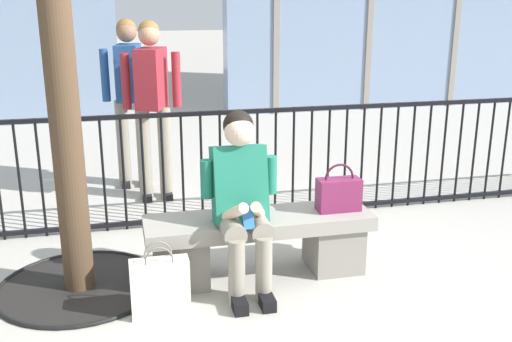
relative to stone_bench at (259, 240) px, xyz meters
name	(u,v)px	position (x,y,z in m)	size (l,w,h in m)	color
ground_plane	(259,274)	(0.00, 0.00, -0.27)	(60.00, 60.00, 0.00)	#B2ADA3
stone_bench	(259,240)	(0.00, 0.00, 0.00)	(1.60, 0.44, 0.45)	gray
seated_person_with_phone	(242,196)	(-0.15, -0.13, 0.38)	(0.52, 0.66, 1.21)	gray
handbag_on_bench	(339,194)	(0.58, -0.01, 0.30)	(0.31, 0.14, 0.35)	#7A234C
shopping_bag	(160,287)	(-0.73, -0.40, -0.08)	(0.36, 0.13, 0.48)	beige
bystander_at_railing	(152,97)	(-0.59, 1.88, 0.73)	(0.55, 0.43, 1.71)	gray
bystander_further_back	(130,90)	(-0.78, 2.36, 0.73)	(0.55, 0.41, 1.71)	gray
plaza_railing	(230,166)	(0.00, 1.10, 0.24)	(9.06, 0.04, 1.00)	black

